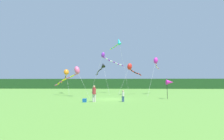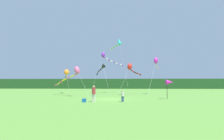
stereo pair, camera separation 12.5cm
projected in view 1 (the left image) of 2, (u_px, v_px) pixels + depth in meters
name	position (u px, v px, depth m)	size (l,w,h in m)	color
ground_plane	(110.00, 99.00, 22.13)	(120.00, 120.00, 0.00)	#5B9338
distant_treeline	(116.00, 84.00, 67.10)	(108.00, 2.99, 3.79)	#234C23
person_adult	(94.00, 93.00, 18.69)	(0.39, 0.39, 1.77)	silver
person_child	(123.00, 95.00, 18.90)	(0.28, 0.28, 1.27)	#334C8C
cooler_box	(85.00, 100.00, 18.47)	(0.41, 0.34, 0.39)	#1959B2
banner_flag_pole	(170.00, 82.00, 22.38)	(0.90, 0.70, 2.62)	black
kite_purple	(106.00, 57.00, 35.83)	(6.48, 6.86, 8.42)	#B2B2B2
kite_red	(131.00, 68.00, 30.75)	(4.58, 6.28, 5.66)	#B2B2B2
kite_orange	(66.00, 74.00, 35.02)	(4.97, 10.47, 4.98)	#B2B2B2
kite_cyan	(118.00, 42.00, 35.62)	(3.89, 4.83, 11.28)	#B2B2B2
kite_rainbow	(74.00, 73.00, 27.37)	(7.50, 6.63, 4.78)	#B2B2B2
kite_black	(102.00, 67.00, 35.53)	(3.87, 10.44, 6.26)	#B2B2B2
kite_magenta	(156.00, 61.00, 32.63)	(3.82, 8.49, 7.04)	#B2B2B2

